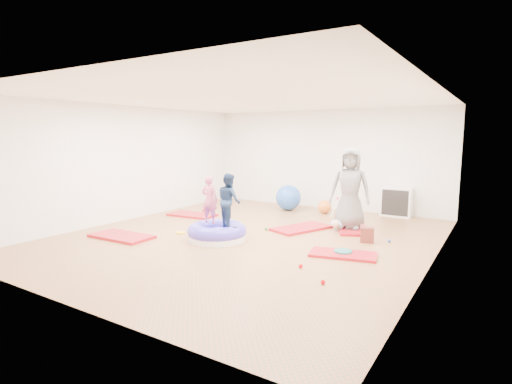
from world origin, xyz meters
The scene contains 19 objects.
room centered at (0.00, 0.00, 1.40)m, with size 7.01×8.01×2.81m.
gym_mat_front_left centered at (-2.17, -1.43, 0.03)m, with size 1.32×0.66×0.06m, color #B20E0E.
gym_mat_mid_left centered at (-2.44, 1.06, 0.03)m, with size 1.23×0.62×0.05m, color #B20E0E.
gym_mat_center_back centered at (0.64, 1.18, 0.03)m, with size 1.34×0.67×0.06m, color #B20E0E.
gym_mat_right centered at (2.12, -0.23, 0.02)m, with size 1.13×0.57×0.05m, color #B20E0E.
gym_mat_rear_right centered at (1.62, 1.73, 0.03)m, with size 1.25×0.62×0.05m, color #B20E0E.
inflatable_cushion centered at (-0.40, -0.54, 0.15)m, with size 1.18×1.18×0.37m.
child_pink centered at (-0.66, -0.43, 0.83)m, with size 0.36×0.23×0.98m, color #D75777.
child_navy centered at (-0.12, -0.50, 0.87)m, with size 0.52×0.40×1.06m, color navy.
adult_caregiver centered at (1.56, 1.68, 0.94)m, with size 0.87×0.56×1.77m, color slate.
infant centered at (1.37, 1.49, 0.15)m, with size 0.33×0.33×0.19m.
ball_pit_balls centered at (0.21, 0.19, 0.03)m, with size 5.20×3.40×0.07m.
exercise_ball_blue centered at (-0.69, 3.11, 0.35)m, with size 0.71×0.71×0.71m, color blue.
exercise_ball_orange centered at (0.36, 3.21, 0.18)m, with size 0.36×0.36×0.36m, color orange.
infant_play_gym centered at (1.05, 2.97, 0.33)m, with size 0.64×0.61×0.49m.
cube_shelf centered at (2.09, 3.79, 0.38)m, with size 0.76×0.38×0.76m.
balance_disc centered at (2.09, -0.16, 0.04)m, with size 0.32×0.32×0.07m, color #20796F.
backpack centered at (2.21, 0.86, 0.15)m, with size 0.26×0.16×0.30m, color #A4321F.
yellow_toy centered at (-1.39, -0.53, 0.01)m, with size 0.20×0.20×0.03m, color #FFE107.
Camera 1 is at (4.39, -6.73, 2.06)m, focal length 28.00 mm.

